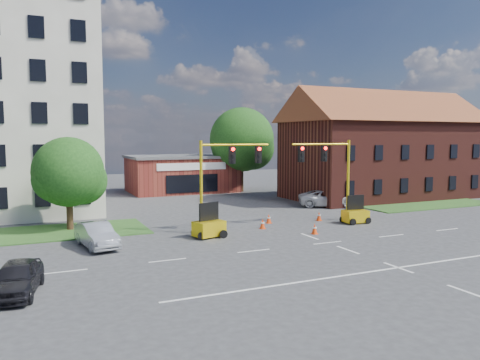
{
  "coord_description": "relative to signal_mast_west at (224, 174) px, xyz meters",
  "views": [
    {
      "loc": [
        -16.34,
        -23.35,
        6.38
      ],
      "look_at": [
        -1.36,
        10.0,
        3.07
      ],
      "focal_mm": 35.0,
      "sensor_mm": 36.0,
      "label": 1
    }
  ],
  "objects": [
    {
      "name": "cone_a",
      "position": [
        2.73,
        -0.45,
        -3.58
      ],
      "size": [
        0.4,
        0.4,
        0.7
      ],
      "color": "#F4410C",
      "rests_on": "ground"
    },
    {
      "name": "tree_large",
      "position": [
        11.24,
        21.08,
        1.97
      ],
      "size": [
        7.96,
        7.58,
        9.94
      ],
      "color": "#392414",
      "rests_on": "ground"
    },
    {
      "name": "pickup_white",
      "position": [
        13.18,
        6.55,
        -3.15
      ],
      "size": [
        6.1,
        4.63,
        1.54
      ],
      "primitive_type": "imported",
      "rotation": [
        0.0,
        0.0,
        1.14
      ],
      "color": "white",
      "rests_on": "ground"
    },
    {
      "name": "brick_shop",
      "position": [
        4.36,
        23.99,
        -1.76
      ],
      "size": [
        12.4,
        8.4,
        4.3
      ],
      "color": "maroon",
      "rests_on": "ground"
    },
    {
      "name": "grass_verge_ne",
      "position": [
        22.36,
        3.0,
        -3.88
      ],
      "size": [
        14.0,
        4.0,
        0.08
      ],
      "primitive_type": "cube",
      "color": "#2E5520",
      "rests_on": "ground"
    },
    {
      "name": "townhouse_row",
      "position": [
        22.36,
        10.0,
        2.01
      ],
      "size": [
        21.0,
        11.0,
        11.5
      ],
      "color": "#521E18",
      "rests_on": "ground"
    },
    {
      "name": "trailer_west",
      "position": [
        -1.67,
        -1.52,
        -3.25
      ],
      "size": [
        2.16,
        1.73,
        2.15
      ],
      "rotation": [
        0.0,
        0.0,
        0.28
      ],
      "color": "yellow",
      "rests_on": "ground"
    },
    {
      "name": "ground",
      "position": [
        4.36,
        -6.0,
        -3.92
      ],
      "size": [
        120.0,
        120.0,
        0.0
      ],
      "primitive_type": "plane",
      "color": "#3A3A3C",
      "rests_on": "ground"
    },
    {
      "name": "cone_b",
      "position": [
        4.13,
        1.27,
        -3.58
      ],
      "size": [
        0.4,
        0.4,
        0.7
      ],
      "color": "#F4410C",
      "rests_on": "ground"
    },
    {
      "name": "tree_nw_front",
      "position": [
        -9.4,
        4.58,
        -0.04
      ],
      "size": [
        5.02,
        4.78,
        6.44
      ],
      "color": "#392414",
      "rests_on": "ground"
    },
    {
      "name": "signal_mast_east",
      "position": [
        8.71,
        0.0,
        0.0
      ],
      "size": [
        5.3,
        0.6,
        6.2
      ],
      "color": "gray",
      "rests_on": "ground"
    },
    {
      "name": "signal_mast_west",
      "position": [
        0.0,
        0.0,
        0.0
      ],
      "size": [
        5.3,
        0.6,
        6.2
      ],
      "color": "gray",
      "rests_on": "ground"
    },
    {
      "name": "cone_c",
      "position": [
        5.08,
        -3.46,
        -3.58
      ],
      "size": [
        0.4,
        0.4,
        0.7
      ],
      "color": "#F4410C",
      "rests_on": "ground"
    },
    {
      "name": "lane_markings",
      "position": [
        4.36,
        -9.0,
        -3.91
      ],
      "size": [
        60.0,
        36.0,
        0.01
      ],
      "primitive_type": null,
      "color": "white",
      "rests_on": "ground"
    },
    {
      "name": "sedan_dark",
      "position": [
        -12.66,
        -8.68,
        -3.22
      ],
      "size": [
        2.37,
        4.33,
        1.4
      ],
      "primitive_type": "imported",
      "rotation": [
        0.0,
        0.0,
        -0.18
      ],
      "color": "black",
      "rests_on": "ground"
    },
    {
      "name": "cone_d",
      "position": [
        8.18,
        0.66,
        -3.58
      ],
      "size": [
        0.4,
        0.4,
        0.7
      ],
      "color": "#F4410C",
      "rests_on": "ground"
    },
    {
      "name": "trailer_east",
      "position": [
        10.04,
        -1.37,
        -3.29
      ],
      "size": [
        1.88,
        1.34,
        2.02
      ],
      "rotation": [
        0.0,
        0.0,
        -0.09
      ],
      "color": "yellow",
      "rests_on": "ground"
    },
    {
      "name": "sedan_silver_front",
      "position": [
        -8.62,
        -1.42,
        -3.2
      ],
      "size": [
        2.22,
        4.56,
        1.44
      ],
      "primitive_type": "imported",
      "rotation": [
        0.0,
        0.0,
        0.17
      ],
      "color": "#B4B8BD",
      "rests_on": "ground"
    }
  ]
}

